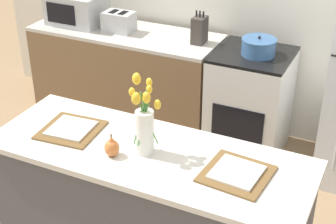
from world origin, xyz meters
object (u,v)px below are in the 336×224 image
pear_figurine (112,147)px  plate_setting_left (71,129)px  flower_vase (144,124)px  cooking_pot (259,47)px  microwave (77,9)px  knife_block (199,30)px  plate_setting_right (237,173)px  stove_range (249,103)px  toaster (119,22)px

pear_figurine → plate_setting_left: bearing=160.8°
flower_vase → cooking_pot: 1.61m
pear_figurine → plate_setting_left: 0.37m
flower_vase → pear_figurine: flower_vase is taller
microwave → knife_block: size_ratio=1.78×
pear_figurine → knife_block: (-0.21, 1.74, 0.06)m
microwave → flower_vase: bearing=-46.5°
plate_setting_right → cooking_pot: 1.62m
pear_figurine → plate_setting_right: pear_figurine is taller
stove_range → knife_block: 0.73m
pear_figurine → plate_setting_right: size_ratio=0.38×
stove_range → plate_setting_left: bearing=-110.7°
plate_setting_right → microwave: size_ratio=0.73×
stove_range → pear_figurine: 1.81m
stove_range → cooking_pot: cooking_pot is taller
microwave → toaster: bearing=-2.9°
microwave → knife_block: same height
plate_setting_right → toaster: toaster is taller
toaster → knife_block: 0.73m
pear_figurine → cooking_pot: bearing=80.1°
toaster → knife_block: (0.73, 0.04, 0.03)m
plate_setting_right → pear_figurine: bearing=-169.6°
stove_range → knife_block: bearing=177.7°
plate_setting_right → microwave: (-2.05, 1.59, 0.12)m
plate_setting_left → knife_block: (0.13, 1.61, 0.10)m
toaster → pear_figurine: bearing=-60.8°
pear_figurine → toaster: toaster is taller
pear_figurine → microwave: (-1.39, 1.72, 0.08)m
plate_setting_right → stove_range: bearing=104.2°
knife_block → microwave: bearing=-179.1°
cooking_pot → plate_setting_left: bearing=-112.2°
flower_vase → plate_setting_left: size_ratio=1.26×
stove_range → knife_block: knife_block is taller
flower_vase → cooking_pot: flower_vase is taller
stove_range → plate_setting_left: size_ratio=2.52×
microwave → plate_setting_left: bearing=-56.9°
knife_block → flower_vase: bearing=-77.7°
cooking_pot → pear_figurine: bearing=-99.9°
microwave → knife_block: (1.17, 0.02, -0.02)m
cooking_pot → knife_block: size_ratio=1.00×
flower_vase → cooking_pot: bearing=84.5°
plate_setting_right → cooking_pot: size_ratio=1.30×
stove_range → cooking_pot: bearing=-24.1°
toaster → plate_setting_left: bearing=-69.2°
pear_figurine → knife_block: 1.75m
stove_range → flower_vase: 1.73m
plate_setting_left → plate_setting_right: bearing=0.0°
flower_vase → plate_setting_left: (-0.49, 0.02, -0.17)m
plate_setting_left → toaster: 1.68m
toaster → knife_block: size_ratio=1.04×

